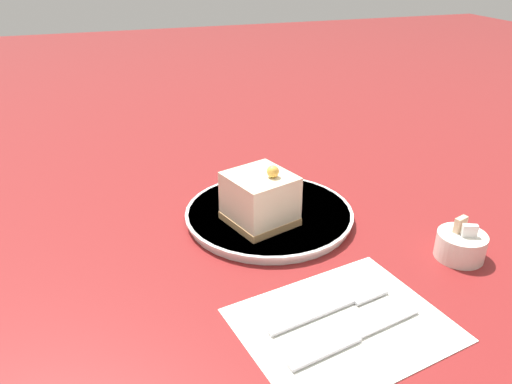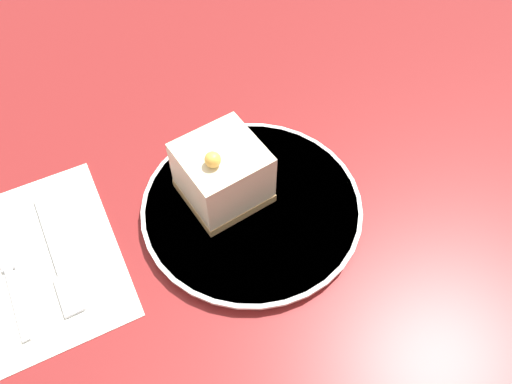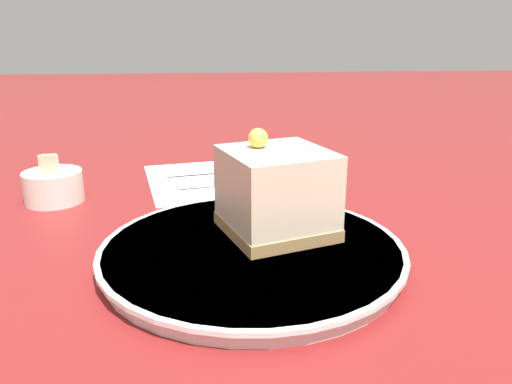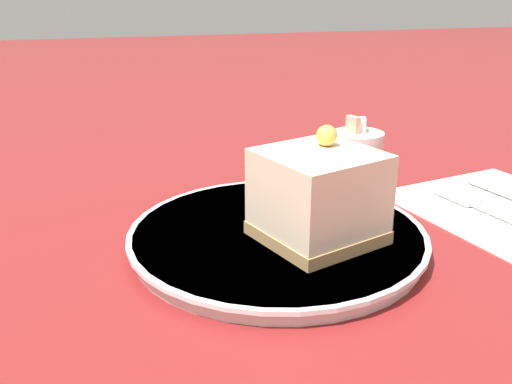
{
  "view_description": "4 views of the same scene",
  "coord_description": "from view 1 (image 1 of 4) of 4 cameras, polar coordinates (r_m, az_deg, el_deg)",
  "views": [
    {
      "loc": [
        0.65,
        -0.23,
        0.4
      ],
      "look_at": [
        -0.01,
        -0.02,
        0.05
      ],
      "focal_mm": 35.0,
      "sensor_mm": 36.0,
      "label": 1
    },
    {
      "loc": [
        0.08,
        0.33,
        0.51
      ],
      "look_at": [
        -0.01,
        0.01,
        0.05
      ],
      "focal_mm": 35.0,
      "sensor_mm": 36.0,
      "label": 2
    },
    {
      "loc": [
        -0.4,
        0.04,
        0.2
      ],
      "look_at": [
        0.01,
        -0.01,
        0.06
      ],
      "focal_mm": 35.0,
      "sensor_mm": 36.0,
      "label": 3
    },
    {
      "loc": [
        -0.15,
        -0.44,
        0.23
      ],
      "look_at": [
        -0.02,
        0.01,
        0.05
      ],
      "focal_mm": 40.0,
      "sensor_mm": 36.0,
      "label": 4
    }
  ],
  "objects": [
    {
      "name": "sugar_bowl",
      "position": [
        0.76,
        22.35,
        -5.62
      ],
      "size": [
        0.07,
        0.07,
        0.06
      ],
      "color": "silver",
      "rests_on": "ground_plane"
    },
    {
      "name": "fork",
      "position": [
        0.63,
        9.56,
        -12.6
      ],
      "size": [
        0.05,
        0.17,
        0.0
      ],
      "rotation": [
        0.0,
        0.0,
        0.2
      ],
      "color": "#B2B2B7",
      "rests_on": "napkin"
    },
    {
      "name": "ground_plane",
      "position": [
        0.8,
        1.63,
        -3.32
      ],
      "size": [
        4.0,
        4.0,
        0.0
      ],
      "primitive_type": "plane",
      "color": "maroon"
    },
    {
      "name": "cake_slice",
      "position": [
        0.74,
        0.45,
        -0.78
      ],
      "size": [
        0.12,
        0.11,
        0.1
      ],
      "rotation": [
        0.0,
        0.0,
        0.32
      ],
      "color": "#AD8451",
      "rests_on": "plate"
    },
    {
      "name": "knife",
      "position": [
        0.58,
        10.16,
        -16.49
      ],
      "size": [
        0.05,
        0.18,
        0.0
      ],
      "rotation": [
        0.0,
        0.0,
        0.2
      ],
      "color": "#B2B2B7",
      "rests_on": "napkin"
    },
    {
      "name": "napkin",
      "position": [
        0.61,
        9.88,
        -14.69
      ],
      "size": [
        0.23,
        0.26,
        0.0
      ],
      "rotation": [
        0.0,
        0.0,
        0.18
      ],
      "color": "white",
      "rests_on": "ground_plane"
    },
    {
      "name": "plate",
      "position": [
        0.8,
        1.18,
        -2.6
      ],
      "size": [
        0.27,
        0.27,
        0.02
      ],
      "color": "silver",
      "rests_on": "ground_plane"
    }
  ]
}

